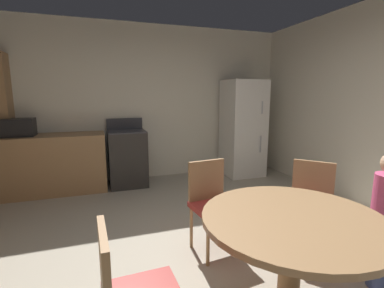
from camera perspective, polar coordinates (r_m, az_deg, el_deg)
name	(u,v)px	position (r m, az deg, el deg)	size (l,w,h in m)	color
ground_plane	(202,272)	(2.63, 2.08, -24.80)	(14.00, 14.00, 0.00)	#A89E89
wall_back	(143,103)	(5.07, -10.07, 8.27)	(5.46, 0.12, 2.70)	silver
kitchen_counter	(46,164)	(4.79, -27.76, -3.73)	(1.73, 0.60, 0.90)	#9E754C
oven_range	(128,158)	(4.75, -13.12, -2.72)	(0.60, 0.60, 1.10)	#2D2B28
refrigerator	(243,128)	(5.26, 10.41, 3.19)	(0.68, 0.68, 1.76)	white
microwave	(18,127)	(4.77, -32.21, 2.89)	(0.44, 0.32, 0.26)	black
dining_table	(292,240)	(1.96, 19.80, -18.07)	(1.14, 1.14, 0.76)	#9E754C
chair_northeast	(310,201)	(2.92, 23.16, -10.78)	(0.56, 0.56, 0.87)	#9E754C
chair_north	(212,200)	(2.73, 4.10, -11.43)	(0.45, 0.45, 0.87)	#9E754C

